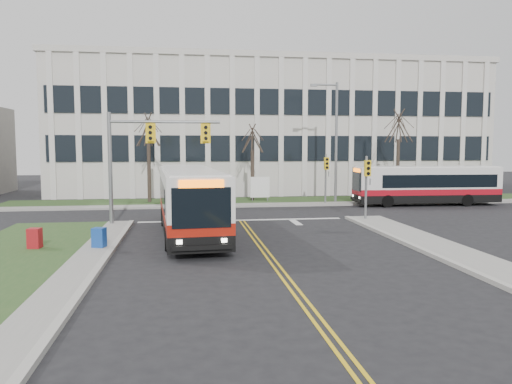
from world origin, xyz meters
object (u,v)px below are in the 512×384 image
(bus_main, at_px, (189,202))
(directory_sign, at_px, (260,188))
(newspaper_box_blue, at_px, (99,239))
(streetlight, at_px, (334,136))
(bus_cross, at_px, (426,186))
(newspaper_box_red, at_px, (35,240))

(bus_main, bearing_deg, directory_sign, 63.94)
(bus_main, distance_m, newspaper_box_blue, 5.16)
(streetlight, bearing_deg, bus_cross, -18.81)
(streetlight, bearing_deg, directory_sign, 166.77)
(bus_cross, xyz_separation_m, newspaper_box_blue, (-21.34, -13.48, -0.95))
(bus_main, relative_size, newspaper_box_blue, 12.59)
(streetlight, xyz_separation_m, bus_main, (-11.09, -12.37, -3.60))
(newspaper_box_blue, bearing_deg, bus_main, 56.87)
(bus_cross, xyz_separation_m, newspaper_box_red, (-23.99, -13.22, -0.95))
(streetlight, bearing_deg, newspaper_box_red, -138.67)
(bus_main, xyz_separation_m, newspaper_box_blue, (-3.80, -3.31, -1.12))
(streetlight, distance_m, newspaper_box_red, 23.82)
(bus_cross, height_order, newspaper_box_blue, bus_cross)
(newspaper_box_blue, relative_size, newspaper_box_red, 1.00)
(streetlight, xyz_separation_m, newspaper_box_red, (-17.53, -15.42, -4.72))
(directory_sign, xyz_separation_m, bus_cross, (11.99, -3.50, 0.25))
(newspaper_box_blue, bearing_deg, newspaper_box_red, -169.77)
(bus_main, relative_size, bus_cross, 1.12)
(newspaper_box_blue, height_order, newspaper_box_red, same)
(streetlight, bearing_deg, bus_main, -131.88)
(directory_sign, relative_size, bus_main, 0.17)
(directory_sign, distance_m, bus_cross, 12.49)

